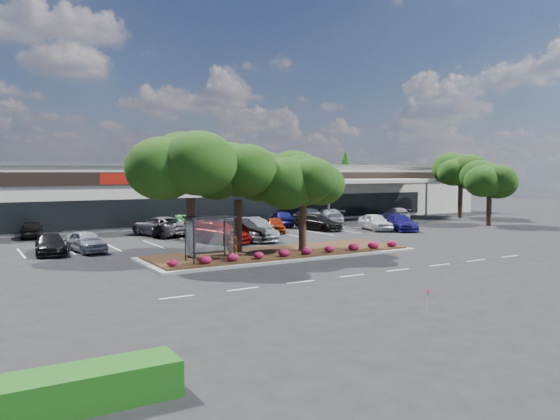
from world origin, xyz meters
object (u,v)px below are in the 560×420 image
survey_stake (427,299)px  car_0 (50,244)px  car_1 (86,241)px  light_pole (218,188)px

survey_stake → car_0: bearing=111.8°
survey_stake → car_1: (-7.41, 23.87, 0.02)m
car_0 → survey_stake: bearing=-62.0°
survey_stake → car_0: (-9.65, 24.08, -0.02)m
light_pole → car_0: 24.45m
car_0 → car_1: car_1 is taller
car_1 → light_pole: bearing=33.9°
light_pole → car_1: (-16.70, -15.37, -2.98)m
car_0 → car_1: size_ratio=1.10×
light_pole → car_1: size_ratio=2.00×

